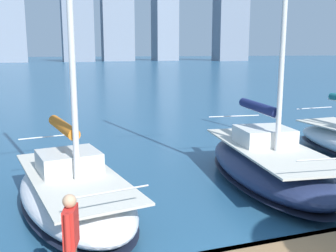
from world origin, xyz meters
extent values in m
cube|color=#473828|center=(0.00, -1.32, 0.55)|extent=(28.00, 0.16, 0.10)
cube|color=slate|center=(-79.84, -153.36, 16.85)|extent=(13.83, 8.51, 33.71)
cube|color=gray|center=(-53.98, -167.00, 21.93)|extent=(10.00, 10.00, 43.87)
cube|color=gray|center=(-31.90, -164.44, 12.75)|extent=(13.38, 6.42, 25.49)
cube|color=slate|center=(-14.49, -159.01, 15.85)|extent=(12.16, 8.05, 31.70)
cube|color=gray|center=(11.39, -159.08, 14.39)|extent=(13.12, 8.89, 28.77)
cylinder|color=silver|center=(-8.84, -10.35, 1.69)|extent=(2.05, 0.07, 0.04)
ellipsoid|color=navy|center=(-3.33, -5.75, 0.62)|extent=(3.75, 7.47, 1.25)
ellipsoid|color=black|center=(-3.33, -5.75, 0.28)|extent=(3.77, 7.50, 0.10)
cube|color=beige|center=(-3.33, -5.75, 1.28)|extent=(3.13, 6.55, 0.06)
cube|color=silver|center=(-3.39, -6.17, 1.58)|extent=(1.89, 1.78, 0.55)
cylinder|color=silver|center=(-3.46, -6.70, 2.36)|extent=(0.51, 3.00, 0.12)
cylinder|color=navy|center=(-3.46, -6.70, 2.48)|extent=(0.68, 2.78, 0.32)
cylinder|color=silver|center=(-2.90, -2.48, 1.80)|extent=(1.83, 0.28, 0.04)
cylinder|color=silver|center=(-3.75, -8.94, 1.80)|extent=(2.11, 0.32, 0.04)
ellipsoid|color=white|center=(2.99, -5.52, 0.51)|extent=(3.62, 6.83, 1.03)
ellipsoid|color=black|center=(2.99, -5.52, 0.23)|extent=(3.64, 6.87, 0.10)
cube|color=beige|center=(2.99, -5.52, 1.06)|extent=(3.03, 5.99, 0.06)
cube|color=silver|center=(3.05, -5.90, 1.36)|extent=(1.80, 1.66, 0.55)
cylinder|color=silver|center=(2.92, -5.03, 5.58)|extent=(0.16, 0.16, 8.99)
cylinder|color=silver|center=(3.13, -6.38, 2.14)|extent=(0.53, 2.72, 0.12)
cylinder|color=orange|center=(3.13, -6.38, 2.26)|extent=(0.69, 2.53, 0.32)
cylinder|color=silver|center=(2.54, -2.56, 1.58)|extent=(1.72, 0.30, 0.04)
cylinder|color=silver|center=(3.43, -8.41, 1.58)|extent=(1.99, 0.34, 0.04)
cube|color=red|center=(3.45, -0.93, 1.69)|extent=(0.30, 0.47, 0.64)
cylinder|color=red|center=(3.38, -1.18, 1.71)|extent=(0.09, 0.09, 0.59)
cylinder|color=red|center=(3.52, -0.69, 1.71)|extent=(0.09, 0.09, 0.59)
sphere|color=tan|center=(3.45, -0.93, 2.12)|extent=(0.22, 0.22, 0.22)
camera|label=1|loc=(3.88, 4.97, 4.39)|focal=42.00mm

